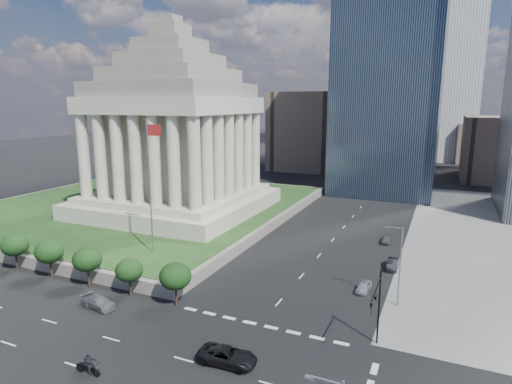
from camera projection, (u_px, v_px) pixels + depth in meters
The scene contains 17 objects.
ground at pixel (378, 188), 124.37m from camera, with size 500.00×500.00×0.00m, color black.
plaza_terrace at pixel (142, 207), 97.49m from camera, with size 66.00×70.00×1.80m, color slate.
plaza_lawn at pixel (142, 203), 97.29m from camera, with size 64.00×68.00×0.10m, color #1D3917.
war_memorial at pixel (174, 117), 87.12m from camera, with size 34.00×34.00×39.00m, color #A89F8D, non-canonical shape.
flagpole at pixel (150, 180), 62.50m from camera, with size 2.52×0.24×20.00m.
tree_row at pixel (32, 254), 61.09m from camera, with size 53.00×4.00×6.00m, color black, non-canonical shape.
midrise_glass at pixel (389, 81), 112.97m from camera, with size 26.00×26.00×60.00m, color black.
building_filler_ne at pixel (497, 148), 136.35m from camera, with size 20.00×30.00×20.00m, color brown.
building_filler_nw at pixel (310, 131), 160.31m from camera, with size 24.00×30.00×28.00m, color brown.
traffic_signal_ne at pixel (377, 303), 41.18m from camera, with size 0.30×5.74×8.00m.
street_lamp_north at pixel (399, 262), 50.86m from camera, with size 2.13×0.22×10.00m.
pickup_truck at pixel (228, 356), 40.30m from camera, with size 2.63×5.71×1.59m, color black.
suv_grey at pixel (99, 302), 51.38m from camera, with size 4.77×1.94×1.38m, color slate.
parked_sedan_near at pixel (364, 287), 55.82m from camera, with size 1.51×3.76×1.28m, color #9B9DA3.
parked_sedan_mid at pixel (393, 264), 63.50m from camera, with size 4.40×1.54×1.45m, color black.
parked_sedan_far at pixel (386, 239), 75.32m from camera, with size 3.72×1.50×1.27m, color #515458.
motorcycle_trail at pixel (88, 364), 38.65m from camera, with size 2.80×0.76×2.08m, color black, non-canonical shape.
Camera 1 is at (17.41, -25.86, 24.18)m, focal length 30.00 mm.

